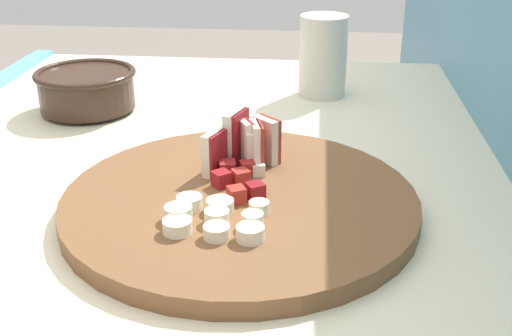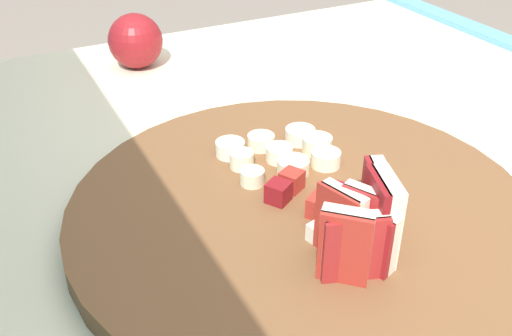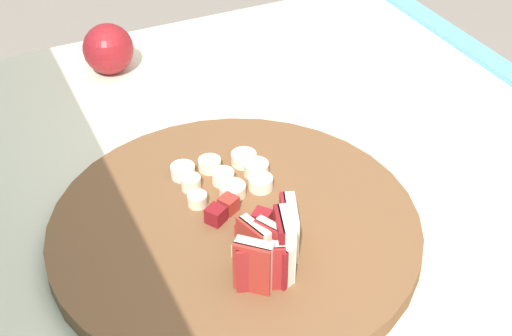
{
  "view_description": "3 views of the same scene",
  "coord_description": "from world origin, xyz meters",
  "px_view_note": "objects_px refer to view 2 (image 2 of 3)",
  "views": [
    {
      "loc": [
        0.71,
        0.18,
        1.25
      ],
      "look_at": [
        0.04,
        0.11,
        0.94
      ],
      "focal_mm": 44.66,
      "sensor_mm": 36.0,
      "label": 1
    },
    {
      "loc": [
        -0.28,
        0.32,
        1.21
      ],
      "look_at": [
        0.09,
        0.13,
        0.95
      ],
      "focal_mm": 41.07,
      "sensor_mm": 36.0,
      "label": 2
    },
    {
      "loc": [
        -0.46,
        0.32,
        1.44
      ],
      "look_at": [
        0.09,
        0.06,
        0.97
      ],
      "focal_mm": 50.64,
      "sensor_mm": 36.0,
      "label": 3
    }
  ],
  "objects_px": {
    "cutting_board": "(301,210)",
    "apple_dice_pile": "(319,204)",
    "apple_wedge_fan": "(363,226)",
    "whole_apple": "(135,41)",
    "banana_slice_rows": "(282,152)"
  },
  "relations": [
    {
      "from": "cutting_board",
      "to": "apple_wedge_fan",
      "type": "relative_size",
      "value": 4.39
    },
    {
      "from": "cutting_board",
      "to": "apple_dice_pile",
      "type": "bearing_deg",
      "value": -171.33
    },
    {
      "from": "apple_wedge_fan",
      "to": "apple_dice_pile",
      "type": "height_order",
      "value": "apple_wedge_fan"
    },
    {
      "from": "cutting_board",
      "to": "apple_dice_pile",
      "type": "height_order",
      "value": "apple_dice_pile"
    },
    {
      "from": "apple_dice_pile",
      "to": "whole_apple",
      "type": "xyz_separation_m",
      "value": [
        0.43,
        0.02,
        0.01
      ]
    },
    {
      "from": "apple_wedge_fan",
      "to": "whole_apple",
      "type": "distance_m",
      "value": 0.49
    },
    {
      "from": "banana_slice_rows",
      "to": "whole_apple",
      "type": "xyz_separation_m",
      "value": [
        0.34,
        0.04,
        0.01
      ]
    },
    {
      "from": "cutting_board",
      "to": "apple_dice_pile",
      "type": "xyz_separation_m",
      "value": [
        -0.02,
        -0.0,
        0.02
      ]
    },
    {
      "from": "cutting_board",
      "to": "whole_apple",
      "type": "relative_size",
      "value": 5.41
    },
    {
      "from": "cutting_board",
      "to": "banana_slice_rows",
      "type": "height_order",
      "value": "banana_slice_rows"
    },
    {
      "from": "whole_apple",
      "to": "apple_dice_pile",
      "type": "bearing_deg",
      "value": -176.8
    },
    {
      "from": "apple_dice_pile",
      "to": "banana_slice_rows",
      "type": "bearing_deg",
      "value": -9.76
    },
    {
      "from": "banana_slice_rows",
      "to": "whole_apple",
      "type": "relative_size",
      "value": 1.45
    },
    {
      "from": "apple_wedge_fan",
      "to": "banana_slice_rows",
      "type": "height_order",
      "value": "apple_wedge_fan"
    },
    {
      "from": "whole_apple",
      "to": "cutting_board",
      "type": "bearing_deg",
      "value": -177.1
    }
  ]
}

